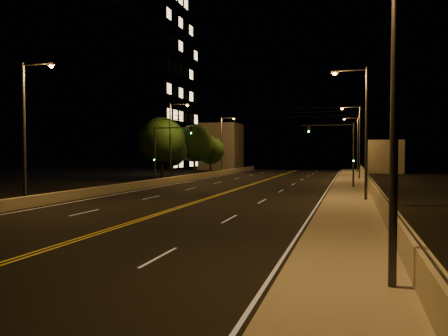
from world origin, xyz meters
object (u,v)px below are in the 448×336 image
(streetlight_0, at_px, (383,75))
(traffic_signal_left, at_px, (163,148))
(streetlight_1, at_px, (362,126))
(streetlight_6, at_px, (223,141))
(streetlight_3, at_px, (356,141))
(building_tower, at_px, (119,85))
(tree_0, at_px, (162,141))
(streetlight_5, at_px, (172,137))
(tree_2, at_px, (194,143))
(streetlight_4, at_px, (27,124))
(streetlight_2, at_px, (358,138))
(traffic_signal_right, at_px, (343,148))
(tree_3, at_px, (210,150))
(tree_1, at_px, (171,151))

(streetlight_0, relative_size, traffic_signal_left, 1.47)
(streetlight_0, bearing_deg, streetlight_1, 90.00)
(streetlight_6, xyz_separation_m, traffic_signal_left, (1.09, -26.61, -1.43))
(streetlight_3, height_order, building_tower, building_tower)
(tree_0, bearing_deg, traffic_signal_left, -64.74)
(streetlight_5, height_order, tree_2, streetlight_5)
(streetlight_3, height_order, traffic_signal_left, streetlight_3)
(streetlight_3, height_order, streetlight_5, same)
(streetlight_1, bearing_deg, streetlight_4, -159.65)
(streetlight_0, distance_m, streetlight_5, 43.10)
(streetlight_2, height_order, traffic_signal_left, streetlight_2)
(streetlight_5, distance_m, tree_2, 17.47)
(traffic_signal_right, bearing_deg, streetlight_5, 165.54)
(streetlight_0, relative_size, streetlight_3, 1.00)
(traffic_signal_right, xyz_separation_m, tree_3, (-22.26, 26.87, -0.02))
(streetlight_5, relative_size, tree_0, 1.17)
(tree_0, xyz_separation_m, tree_2, (-0.56, 13.77, -0.05))
(traffic_signal_left, distance_m, tree_0, 9.46)
(streetlight_0, relative_size, traffic_signal_right, 1.47)
(streetlight_5, relative_size, tree_2, 1.18)
(streetlight_3, distance_m, tree_3, 24.50)
(streetlight_2, height_order, tree_2, streetlight_2)
(streetlight_1, xyz_separation_m, tree_1, (-26.01, 26.79, -1.61))
(streetlight_0, bearing_deg, streetlight_6, 110.04)
(streetlight_0, distance_m, building_tower, 70.21)
(streetlight_1, xyz_separation_m, streetlight_4, (-21.46, -7.96, 0.00))
(streetlight_6, xyz_separation_m, tree_2, (-3.47, -4.34, -0.37))
(streetlight_0, relative_size, tree_0, 1.17)
(streetlight_4, distance_m, streetlight_5, 24.49)
(streetlight_6, relative_size, traffic_signal_right, 1.47)
(streetlight_4, height_order, streetlight_5, same)
(streetlight_4, bearing_deg, tree_0, 95.98)
(traffic_signal_right, height_order, tree_3, traffic_signal_right)
(tree_0, bearing_deg, streetlight_5, -48.95)
(tree_1, xyz_separation_m, tree_3, (2.26, 11.46, 0.16))
(streetlight_1, height_order, tree_2, streetlight_1)
(streetlight_0, bearing_deg, tree_0, 120.91)
(streetlight_3, relative_size, traffic_signal_right, 1.47)
(streetlight_2, height_order, streetlight_6, same)
(streetlight_4, xyz_separation_m, tree_3, (-2.29, 46.21, -1.45))
(tree_0, xyz_separation_m, tree_3, (0.63, 18.37, -1.13))
(streetlight_4, relative_size, tree_3, 1.49)
(streetlight_4, relative_size, streetlight_5, 1.00)
(tree_1, bearing_deg, traffic_signal_left, -69.88)
(streetlight_5, xyz_separation_m, tree_1, (-4.55, 10.26, -1.61))
(streetlight_1, distance_m, tree_2, 41.88)
(traffic_signal_right, height_order, tree_1, traffic_signal_right)
(streetlight_3, height_order, tree_1, streetlight_3)
(tree_2, bearing_deg, streetlight_4, -85.23)
(tree_3, bearing_deg, streetlight_5, -83.99)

